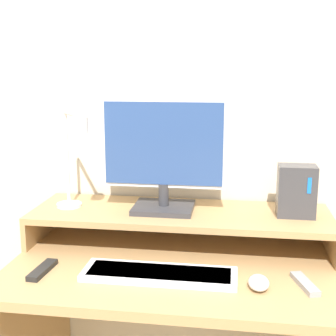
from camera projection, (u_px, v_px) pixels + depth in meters
name	position (u px, v px, depth m)	size (l,w,h in m)	color
wall_back	(187.00, 94.00, 1.75)	(6.00, 0.05, 2.50)	beige
desk	(174.00, 325.00, 1.55)	(1.04, 0.66, 0.74)	tan
monitor_shelf	(180.00, 216.00, 1.65)	(1.04, 0.33, 0.12)	tan
monitor	(164.00, 154.00, 1.61)	(0.43, 0.18, 0.39)	#38383D
desk_lamp	(74.00, 157.00, 1.58)	(0.17, 0.21, 0.35)	silver
router_dock	(296.00, 191.00, 1.57)	(0.13, 0.09, 0.18)	#3D3D42
keyboard	(159.00, 274.00, 1.39)	(0.46, 0.14, 0.02)	white
mouse	(259.00, 283.00, 1.33)	(0.06, 0.10, 0.03)	silver
remote_control	(42.00, 270.00, 1.43)	(0.05, 0.14, 0.02)	black
remote_secondary	(305.00, 284.00, 1.33)	(0.07, 0.14, 0.02)	#99999E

